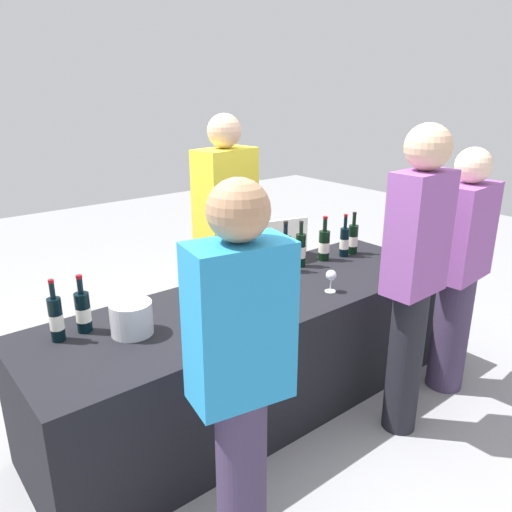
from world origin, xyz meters
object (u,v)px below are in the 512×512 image
Objects in this scene: wine_bottle_5 at (324,245)px; wine_glass_1 at (275,292)px; wine_bottle_1 at (83,312)px; wine_glass_0 at (248,300)px; ice_bucket at (132,318)px; wine_bottle_7 at (353,239)px; wine_bottle_4 at (301,250)px; guest_0 at (240,376)px; wine_bottle_0 at (56,319)px; wine_bottle_6 at (344,242)px; wine_bottle_2 at (207,285)px; wine_bottle_3 at (285,253)px; guest_2 at (459,267)px; guest_1 at (414,271)px; wine_glass_2 at (331,276)px; menu_board at (279,260)px; server_pouring at (226,229)px.

wine_bottle_5 reaches higher than wine_glass_1.
wine_glass_0 is (0.75, -0.37, -0.02)m from wine_bottle_1.
ice_bucket is (-1.54, -0.17, -0.03)m from wine_bottle_5.
wine_glass_1 is (-1.07, -0.37, -0.01)m from wine_bottle_7.
wine_bottle_7 is (0.49, -0.04, -0.01)m from wine_bottle_4.
guest_0 is at bearing -78.28° from wine_bottle_1.
wine_bottle_0 is 0.19× the size of guest_0.
wine_bottle_4 is at bearing 0.36° from wine_bottle_1.
wine_glass_0 is (-1.14, -0.34, -0.02)m from wine_bottle_6.
wine_glass_1 is (0.25, -0.30, -0.01)m from wine_bottle_2.
wine_bottle_6 is 1.00× the size of wine_bottle_7.
wine_bottle_3 is 0.22× the size of guest_2.
guest_0 reaches higher than wine_bottle_4.
guest_1 reaches higher than wine_glass_0.
wine_glass_2 is (0.42, -0.02, -0.00)m from wine_glass_1.
guest_0 reaches higher than guest_2.
guest_0 reaches higher than wine_bottle_6.
wine_bottle_6 reaches higher than menu_board.
guest_2 is at bearing -20.52° from wine_glass_1.
wine_bottle_6 is at bearing -179.41° from wine_bottle_7.
wine_bottle_4 and wine_bottle_5 have the same top height.
wine_bottle_6 is (0.54, -0.04, -0.02)m from wine_bottle_3.
menu_board is (2.28, 0.95, -0.47)m from wine_bottle_0.
wine_glass_2 is 1.27m from guest_0.
wine_bottle_4 is at bearing 35.12° from wine_glass_1.
wine_bottle_2 is at bearing 7.61° from ice_bucket.
guest_2 is (0.81, -1.34, -0.09)m from server_pouring.
guest_0 is at bearing 47.76° from server_pouring.
wine_bottle_3 is 2.75× the size of wine_glass_0.
ice_bucket reaches higher than menu_board.
wine_bottle_4 reaches higher than wine_bottle_6.
wine_bottle_0 is 1.06m from guest_0.
wine_bottle_7 reaches higher than wine_bottle_1.
wine_glass_2 is at bearing -15.72° from wine_bottle_0.
wine_bottle_4 is at bearing -111.32° from menu_board.
wine_bottle_6 is 1.72m from ice_bucket.
wine_bottle_6 is at bearing 40.66° from guest_0.
wine_bottle_4 is at bearing 7.83° from wine_bottle_2.
wine_bottle_3 reaches higher than menu_board.
guest_2 is (1.14, -0.43, 0.00)m from wine_glass_1.
wine_bottle_0 is 2.03m from wine_bottle_6.
menu_board is (0.42, 0.94, -0.47)m from wine_bottle_5.
wine_bottle_4 is 1.34m from ice_bucket.
server_pouring reaches higher than wine_bottle_0.
guest_0 is (-1.29, -1.02, 0.04)m from wine_bottle_4.
ice_bucket is (-0.49, -0.07, -0.03)m from wine_bottle_2.
server_pouring reaches higher than wine_bottle_1.
wine_bottle_7 is 2.50× the size of wine_glass_0.
guest_2 is (1.31, -0.46, 0.02)m from wine_glass_0.
wine_glass_2 is 1.65m from menu_board.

